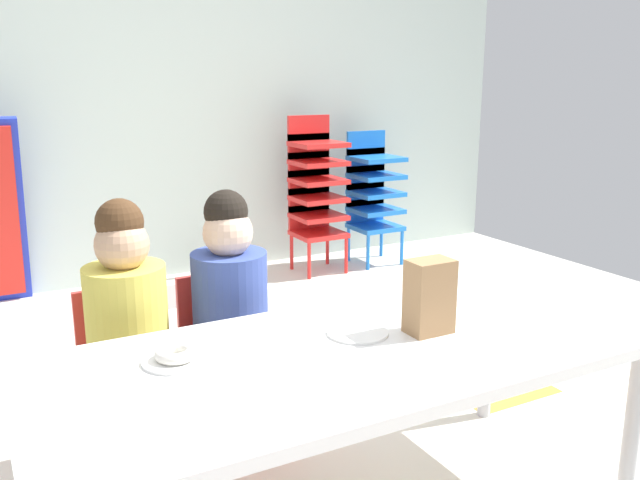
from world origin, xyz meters
name	(u,v)px	position (x,y,z in m)	size (l,w,h in m)	color
ground_plane	(302,436)	(-0.01, 0.00, -0.01)	(5.54, 4.60, 0.02)	silver
back_wall	(134,73)	(0.00, 2.30, 1.31)	(5.54, 0.10, 2.62)	#B2C1B7
craft_table	(352,363)	(-0.11, -0.53, 0.51)	(1.76, 0.76, 0.56)	white
seated_child_near_camera	(126,312)	(-0.60, 0.08, 0.55)	(0.34, 0.34, 0.92)	red
seated_child_middle_seat	(229,296)	(-0.24, 0.08, 0.55)	(0.33, 0.33, 0.92)	red
kid_chair_red_stack	(316,186)	(1.06, 1.90, 0.58)	(0.32, 0.30, 1.04)	red
kid_chair_blue_stack	(373,190)	(1.51, 1.90, 0.52)	(0.32, 0.30, 0.92)	blue
paper_bag_brown	(429,296)	(0.14, -0.53, 0.67)	(0.13, 0.09, 0.22)	#9E754C
paper_plate_near_edge	(176,360)	(-0.57, -0.39, 0.56)	(0.18, 0.18, 0.01)	white
paper_plate_center_table	(358,333)	(-0.05, -0.45, 0.56)	(0.18, 0.18, 0.01)	white
donut_powdered_on_plate	(176,353)	(-0.57, -0.39, 0.58)	(0.11, 0.11, 0.03)	white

